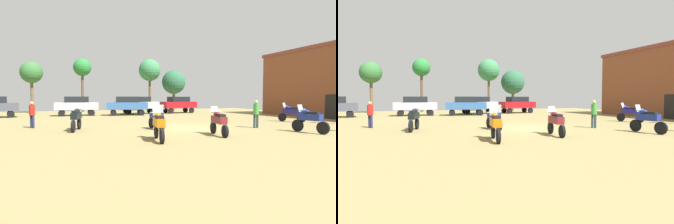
% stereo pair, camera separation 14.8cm
% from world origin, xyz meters
% --- Properties ---
extents(ground_plane, '(44.00, 52.00, 0.02)m').
position_xyz_m(ground_plane, '(0.00, 0.00, 0.01)').
color(ground_plane, olive).
extents(motorcycle_2, '(0.69, 2.16, 1.48)m').
position_xyz_m(motorcycle_2, '(-3.10, -4.13, 0.74)').
color(motorcycle_2, black).
rests_on(motorcycle_2, ground).
extents(motorcycle_3, '(0.63, 2.12, 1.50)m').
position_xyz_m(motorcycle_3, '(5.33, -4.55, 0.75)').
color(motorcycle_3, black).
rests_on(motorcycle_3, ground).
extents(motorcycle_4, '(0.62, 2.11, 1.48)m').
position_xyz_m(motorcycle_4, '(-1.82, -0.07, 0.74)').
color(motorcycle_4, black).
rests_on(motorcycle_4, ground).
extents(motorcycle_5, '(0.68, 2.11, 1.44)m').
position_xyz_m(motorcycle_5, '(0.23, -3.66, 0.73)').
color(motorcycle_5, black).
rests_on(motorcycle_5, ground).
extents(motorcycle_6, '(0.85, 2.08, 1.48)m').
position_xyz_m(motorcycle_6, '(9.55, 0.78, 0.75)').
color(motorcycle_6, black).
rests_on(motorcycle_6, ground).
extents(motorcycle_7, '(0.78, 2.16, 1.51)m').
position_xyz_m(motorcycle_7, '(-6.29, 0.96, 0.76)').
color(motorcycle_7, black).
rests_on(motorcycle_7, ground).
extents(car_1, '(4.53, 2.47, 2.00)m').
position_xyz_m(car_1, '(-0.56, 13.31, 1.19)').
color(car_1, black).
rests_on(car_1, ground).
extents(car_3, '(4.32, 1.84, 2.00)m').
position_xyz_m(car_3, '(1.39, 15.44, 1.19)').
color(car_3, black).
rests_on(car_3, ground).
extents(car_4, '(4.49, 2.32, 2.00)m').
position_xyz_m(car_4, '(6.27, 15.19, 1.19)').
color(car_4, black).
rests_on(car_4, ground).
extents(car_5, '(4.34, 1.90, 2.00)m').
position_xyz_m(car_5, '(-5.65, 14.51, 1.19)').
color(car_5, black).
rests_on(car_5, ground).
extents(person_2, '(0.48, 0.48, 1.73)m').
position_xyz_m(person_2, '(4.23, -1.58, 1.03)').
color(person_2, '#20353E').
rests_on(person_2, ground).
extents(person_3, '(0.48, 0.48, 1.66)m').
position_xyz_m(person_3, '(-8.78, 3.36, 0.98)').
color(person_3, '#23254B').
rests_on(person_3, ground).
extents(tree_1, '(3.53, 3.53, 5.95)m').
position_xyz_m(tree_1, '(8.46, 22.00, 4.18)').
color(tree_1, brown).
rests_on(tree_1, ground).
extents(tree_2, '(3.07, 3.07, 7.29)m').
position_xyz_m(tree_2, '(4.48, 21.24, 5.72)').
color(tree_2, brown).
rests_on(tree_2, ground).
extents(tree_3, '(2.32, 2.32, 7.05)m').
position_xyz_m(tree_3, '(-4.50, 22.32, 5.76)').
color(tree_3, brown).
rests_on(tree_3, ground).
extents(tree_5, '(2.60, 2.60, 6.24)m').
position_xyz_m(tree_5, '(-10.45, 21.33, 4.88)').
color(tree_5, brown).
rests_on(tree_5, ground).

